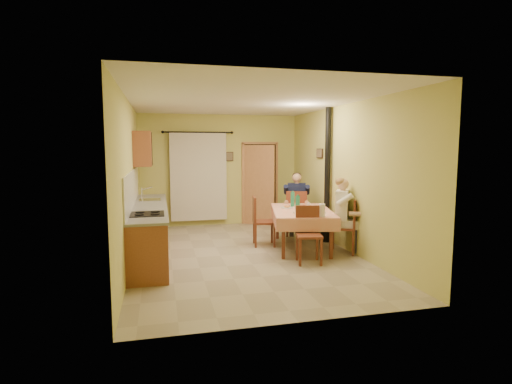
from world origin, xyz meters
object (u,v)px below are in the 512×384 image
object	(u,v)px
chair_right	(344,237)
man_far	(297,197)
chair_near	(309,246)
stove_flue	(327,193)
chair_far	(296,222)
dining_table	(302,229)
man_right	(344,206)
chair_left	(263,231)

from	to	relation	value
chair_right	man_far	distance (m)	1.78
chair_near	chair_right	xyz separation A→B (m)	(0.89, 0.49, 0.00)
chair_right	stove_flue	world-z (taller)	stove_flue
man_far	chair_far	bearing A→B (deg)	-90.00
chair_far	stove_flue	size ratio (longest dim) A/B	0.37
chair_far	man_far	bearing A→B (deg)	90.00
chair_far	chair_right	size ratio (longest dim) A/B	1.00
dining_table	man_right	bearing A→B (deg)	-26.35
chair_near	man_far	size ratio (longest dim) A/B	0.70
chair_left	man_far	distance (m)	1.36
chair_far	chair_right	bearing A→B (deg)	-57.12
chair_right	stove_flue	bearing A→B (deg)	26.75
stove_flue	dining_table	bearing A→B (deg)	-150.73
chair_right	chair_near	bearing A→B (deg)	148.14
chair_right	chair_left	world-z (taller)	chair_right
dining_table	man_right	xyz separation A→B (m)	(0.64, -0.52, 0.50)
dining_table	man_far	world-z (taller)	man_far
chair_near	chair_right	world-z (taller)	chair_right
man_far	stove_flue	xyz separation A→B (m)	(0.41, -0.72, 0.15)
dining_table	chair_far	bearing A→B (deg)	88.89
dining_table	chair_right	world-z (taller)	chair_right
chair_far	stove_flue	world-z (taller)	stove_flue
dining_table	chair_right	xyz separation A→B (m)	(0.65, -0.53, -0.09)
chair_near	chair_right	size ratio (longest dim) A/B	0.95
chair_near	man_right	world-z (taller)	man_right
chair_left	man_far	size ratio (longest dim) A/B	0.72
dining_table	chair_right	size ratio (longest dim) A/B	2.03
chair_right	stove_flue	distance (m)	1.17
chair_near	stove_flue	distance (m)	1.84
chair_right	chair_left	size ratio (longest dim) A/B	1.03
dining_table	man_right	world-z (taller)	man_right
man_far	man_right	xyz separation A→B (m)	(0.36, -1.63, 0.00)
chair_far	chair_right	xyz separation A→B (m)	(0.38, -1.62, 0.00)
man_far	stove_flue	distance (m)	0.85
chair_far	man_far	size ratio (longest dim) A/B	0.74
chair_left	chair_near	bearing A→B (deg)	26.33
chair_left	chair_far	bearing A→B (deg)	135.39
chair_near	stove_flue	xyz separation A→B (m)	(0.93, 1.40, 0.73)
chair_right	man_right	size ratio (longest dim) A/B	0.74
chair_near	man_far	xyz separation A→B (m)	(0.52, 2.12, 0.59)
chair_left	man_right	xyz separation A→B (m)	(1.33, -0.89, 0.59)
dining_table	chair_left	size ratio (longest dim) A/B	2.09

